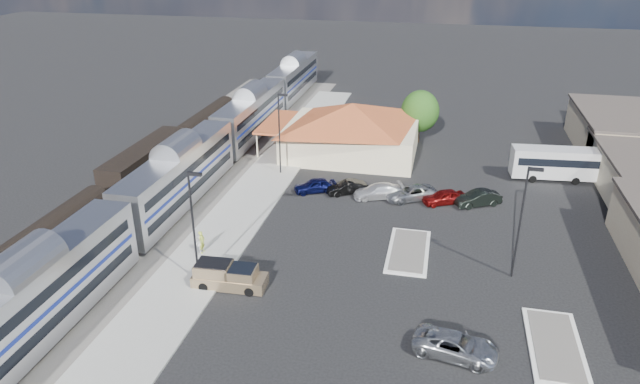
% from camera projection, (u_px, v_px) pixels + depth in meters
% --- Properties ---
extents(ground, '(280.00, 280.00, 0.00)m').
position_uv_depth(ground, '(357.00, 259.00, 45.95)').
color(ground, black).
rests_on(ground, ground).
extents(railbed, '(16.00, 100.00, 0.12)m').
position_uv_depth(railbed, '(163.00, 195.00, 57.21)').
color(railbed, '#4C4944').
rests_on(railbed, ground).
extents(platform, '(5.50, 92.00, 0.18)m').
position_uv_depth(platform, '(241.00, 212.00, 53.64)').
color(platform, gray).
rests_on(platform, ground).
extents(passenger_train, '(3.00, 104.00, 5.55)m').
position_uv_depth(passenger_train, '(180.00, 178.00, 53.85)').
color(passenger_train, silver).
rests_on(passenger_train, ground).
extents(freight_cars, '(2.80, 46.00, 4.00)m').
position_uv_depth(freight_cars, '(146.00, 165.00, 59.49)').
color(freight_cars, black).
rests_on(freight_cars, ground).
extents(station_depot, '(18.35, 12.24, 6.20)m').
position_uv_depth(station_depot, '(351.00, 129.00, 66.95)').
color(station_depot, beige).
rests_on(station_depot, ground).
extents(traffic_island_south, '(3.30, 7.50, 0.21)m').
position_uv_depth(traffic_island_south, '(408.00, 251.00, 46.90)').
color(traffic_island_south, silver).
rests_on(traffic_island_south, ground).
extents(traffic_island_north, '(3.30, 7.50, 0.21)m').
position_uv_depth(traffic_island_north, '(555.00, 346.00, 36.01)').
color(traffic_island_north, silver).
rests_on(traffic_island_north, ground).
extents(lamp_plat_s, '(1.08, 0.25, 9.00)m').
position_uv_depth(lamp_plat_s, '(194.00, 219.00, 40.58)').
color(lamp_plat_s, black).
rests_on(lamp_plat_s, ground).
extents(lamp_plat_n, '(1.08, 0.25, 9.00)m').
position_uv_depth(lamp_plat_n, '(280.00, 127.00, 60.18)').
color(lamp_plat_n, black).
rests_on(lamp_plat_n, ground).
extents(lamp_lot, '(1.08, 0.25, 9.00)m').
position_uv_depth(lamp_lot, '(523.00, 214.00, 41.38)').
color(lamp_lot, black).
rests_on(lamp_lot, ground).
extents(tree_depot, '(4.71, 4.71, 6.63)m').
position_uv_depth(tree_depot, '(420.00, 111.00, 70.44)').
color(tree_depot, '#382314').
rests_on(tree_depot, ground).
extents(pickup_truck, '(5.49, 2.22, 1.87)m').
position_uv_depth(pickup_truck, '(230.00, 276.00, 41.91)').
color(pickup_truck, '#987F5D').
rests_on(pickup_truck, ground).
extents(suv, '(5.63, 3.37, 1.46)m').
position_uv_depth(suv, '(456.00, 346.00, 35.06)').
color(suv, '#A2A6AA').
rests_on(suv, ground).
extents(coach_bus, '(11.02, 3.30, 3.48)m').
position_uv_depth(coach_bus, '(565.00, 163.00, 59.97)').
color(coach_bus, white).
rests_on(coach_bus, ground).
extents(person_a, '(0.50, 0.73, 1.92)m').
position_uv_depth(person_a, '(202.00, 242.00, 46.15)').
color(person_a, '#ABBB3A').
rests_on(person_a, platform).
extents(person_b, '(0.73, 0.86, 1.57)m').
position_uv_depth(person_b, '(199.00, 244.00, 46.12)').
color(person_b, silver).
rests_on(person_b, platform).
extents(parked_car_a, '(4.59, 3.39, 1.45)m').
position_uv_depth(parked_car_a, '(315.00, 185.00, 57.67)').
color(parked_car_a, '#0D1141').
rests_on(parked_car_a, ground).
extents(parked_car_b, '(4.28, 3.20, 1.35)m').
position_uv_depth(parked_car_b, '(347.00, 187.00, 57.33)').
color(parked_car_b, black).
rests_on(parked_car_b, ground).
extents(parked_car_c, '(5.32, 3.70, 1.43)m').
position_uv_depth(parked_car_c, '(378.00, 191.00, 56.41)').
color(parked_car_c, silver).
rests_on(parked_car_c, ground).
extents(parked_car_d, '(5.62, 4.53, 1.42)m').
position_uv_depth(parked_car_d, '(411.00, 193.00, 56.04)').
color(parked_car_d, gray).
rests_on(parked_car_d, ground).
extents(parked_car_e, '(4.48, 3.32, 1.42)m').
position_uv_depth(parked_car_e, '(444.00, 197.00, 55.14)').
color(parked_car_e, maroon).
rests_on(parked_car_e, ground).
extents(parked_car_f, '(4.72, 3.51, 1.49)m').
position_uv_depth(parked_car_f, '(478.00, 198.00, 54.77)').
color(parked_car_f, black).
rests_on(parked_car_f, ground).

